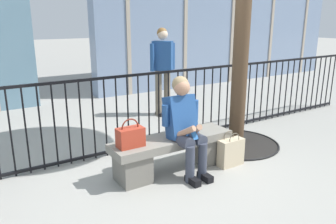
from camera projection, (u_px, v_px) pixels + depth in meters
ground_plane at (172, 170)px, 4.28m from camera, size 60.00×60.00×0.00m
stone_bench at (172, 150)px, 4.21m from camera, size 1.60×0.44×0.45m
seated_person_with_phone at (185, 123)px, 4.05m from camera, size 0.52×0.66×1.21m
handbag_on_bench at (130, 137)px, 3.82m from camera, size 0.31×0.17×0.34m
shopping_bag at (231, 152)px, 4.38m from camera, size 0.35×0.15×0.47m
bystander_at_railing at (163, 65)px, 6.51m from camera, size 0.55×0.43×1.71m
plaza_railing at (139, 111)px, 4.85m from camera, size 9.62×0.04×1.13m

